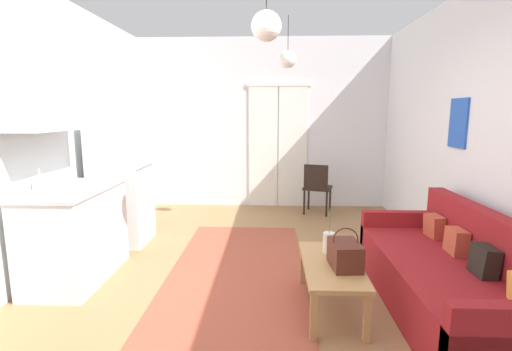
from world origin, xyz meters
TOP-DOWN VIEW (x-y plane):
  - ground_plane at (0.00, 0.00)m, footprint 4.84×7.44m
  - wall_back at (0.01, 3.47)m, footprint 4.44×0.13m
  - area_rug at (-0.18, 0.53)m, footprint 1.37×3.13m
  - couch at (1.66, -0.09)m, footprint 0.85×2.07m
  - coffee_table at (0.67, -0.09)m, footprint 0.46×1.00m
  - bamboo_vase at (0.68, 0.14)m, footprint 0.10×0.10m
  - handbag at (0.76, -0.18)m, footprint 0.25×0.34m
  - refrigerator at (-1.70, 1.46)m, footprint 0.64×0.62m
  - kitchen_counter at (-1.78, 0.40)m, footprint 0.63×1.13m
  - accent_chair at (0.90, 2.88)m, footprint 0.52×0.51m
  - pendant_lamp_near at (0.12, 0.20)m, footprint 0.25×0.25m
  - pendant_lamp_far at (0.37, 2.07)m, footprint 0.23×0.23m

SIDE VIEW (x-z plane):
  - ground_plane at x=0.00m, z-range -0.10..0.00m
  - area_rug at x=-0.18m, z-range 0.00..0.01m
  - couch at x=1.66m, z-range -0.15..0.69m
  - coffee_table at x=0.67m, z-range 0.15..0.55m
  - accent_chair at x=0.90m, z-range 0.06..0.88m
  - bamboo_vase at x=0.68m, z-range 0.30..0.70m
  - handbag at x=0.76m, z-range 0.35..0.68m
  - kitchen_counter at x=-1.78m, z-range -0.26..1.80m
  - refrigerator at x=-1.70m, z-range 0.00..1.59m
  - wall_back at x=0.01m, z-range -0.01..2.86m
  - pendant_lamp_far at x=0.37m, z-range 1.99..2.65m
  - pendant_lamp_near at x=0.12m, z-range 2.00..2.67m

